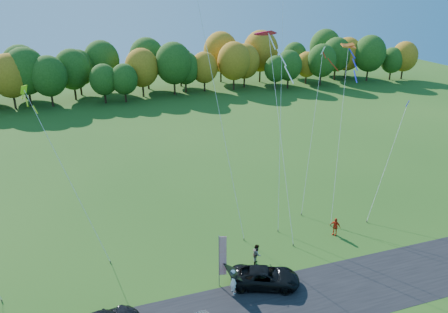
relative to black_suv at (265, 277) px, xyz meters
name	(u,v)px	position (x,y,z in m)	size (l,w,h in m)	color
ground	(250,272)	(-0.42, 1.75, -0.68)	(160.00, 160.00, 0.00)	#214C14
asphalt_strip	(273,307)	(-0.42, -2.25, -0.67)	(90.00, 6.00, 0.01)	black
tree_line	(139,98)	(-0.42, 56.75, -0.68)	(116.00, 12.00, 10.00)	#1E4711
black_suv	(265,277)	(0.00, 0.00, 0.00)	(2.24, 4.87, 1.35)	black
person_tailgate_a	(233,281)	(-2.41, -0.02, 0.27)	(0.69, 0.45, 1.90)	white
person_tailgate_b	(257,254)	(0.47, 2.62, 0.14)	(0.79, 0.62, 1.63)	gray
person_east	(335,227)	(8.34, 4.19, 0.12)	(0.93, 0.39, 1.59)	red
feather_flag	(222,255)	(-2.91, 0.93, 1.87)	(0.54, 0.18, 4.16)	#999999
kite_delta_blue	(205,41)	(-0.99, 10.62, 15.13)	(5.02, 10.58, 32.35)	#4C3F33
kite_parafoil_orange	(282,27)	(6.65, 12.64, 15.73)	(6.96, 13.48, 33.14)	#4C3F33
kite_delta_red	(280,125)	(4.76, 8.40, 8.22)	(2.35, 9.51, 17.37)	#4C3F33
kite_parafoil_rainbow	(340,132)	(11.22, 9.09, 6.73)	(6.41, 7.70, 15.08)	#4C3F33
kite_diamond_yellow	(68,178)	(-12.44, 8.58, 5.87)	(5.02, 5.26, 13.50)	#4C3F33
kite_diamond_white	(312,131)	(9.22, 10.56, 6.52)	(4.47, 5.55, 14.82)	#4C3F33
kite_diamond_blue_low	(388,161)	(14.99, 6.74, 4.22)	(6.05, 3.93, 10.20)	#4C3F33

